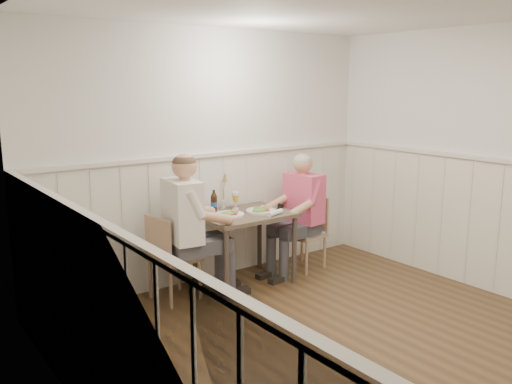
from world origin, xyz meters
TOP-DOWN VIEW (x-y plane):
  - ground_plane at (0.00, 0.00)m, footprint 4.50×4.50m
  - room_shell at (0.00, 0.00)m, footprint 4.04×4.54m
  - wainscot at (0.00, 0.69)m, footprint 4.00×4.49m
  - dining_table at (0.14, 1.84)m, footprint 0.94×0.70m
  - chair_right at (0.99, 1.83)m, footprint 0.44×0.44m
  - chair_left at (-0.69, 1.89)m, footprint 0.44×0.44m
  - man_in_pink at (0.86, 1.79)m, footprint 0.65×0.45m
  - diner_cream at (-0.56, 1.78)m, footprint 0.71×0.49m
  - plate_man at (0.29, 1.77)m, footprint 0.31×0.31m
  - plate_diner at (-0.06, 1.83)m, footprint 0.30×0.30m
  - beer_glass_a at (0.17, 2.05)m, footprint 0.07×0.07m
  - beer_glass_b at (0.15, 2.02)m, footprint 0.07×0.07m
  - beer_bottle at (-0.11, 2.02)m, footprint 0.07×0.07m
  - rolled_napkin at (0.34, 1.58)m, footprint 0.22×0.11m
  - grass_vase at (0.08, 2.15)m, footprint 0.04×0.04m
  - gingham_mat at (-0.16, 2.01)m, footprint 0.31×0.26m

SIDE VIEW (x-z plane):
  - ground_plane at x=0.00m, z-range 0.00..0.00m
  - chair_right at x=0.99m, z-range 0.03..0.84m
  - chair_left at x=-0.69m, z-range 0.04..0.87m
  - man_in_pink at x=0.86m, z-range -0.11..1.23m
  - diner_cream at x=-0.56m, z-range -0.12..1.33m
  - dining_table at x=0.14m, z-range 0.28..1.03m
  - wainscot at x=0.00m, z-range 0.02..1.36m
  - gingham_mat at x=-0.16m, z-range 0.75..0.76m
  - rolled_napkin at x=0.34m, z-range 0.75..0.80m
  - plate_diner at x=-0.06m, z-range 0.74..0.81m
  - plate_man at x=0.29m, z-range 0.74..0.81m
  - beer_bottle at x=-0.11m, z-range 0.74..0.98m
  - beer_glass_a at x=0.17m, z-range 0.78..0.96m
  - beer_glass_b at x=0.15m, z-range 0.78..0.97m
  - grass_vase at x=0.08m, z-range 0.73..1.12m
  - room_shell at x=0.00m, z-range 0.22..2.82m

